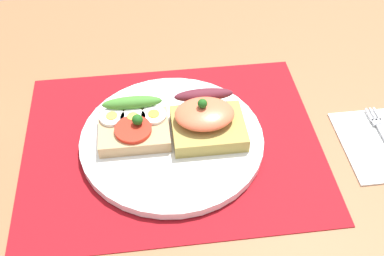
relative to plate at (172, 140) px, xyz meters
The scene contains 5 objects.
ground_plane 2.53cm from the plate, ahead, with size 120.00×90.00×3.20cm, color #915A38.
placemat 0.78cm from the plate, ahead, with size 43.96×34.47×0.30cm, color maroon.
plate is the anchor object (origin of this frame).
sandwich_egg_tomato 6.03cm from the plate, 164.07° to the left, with size 10.22×9.23×4.14cm.
sandwich_salmon 6.01cm from the plate, 11.18° to the left, with size 10.60×10.14×5.92cm.
Camera 1 is at (-2.75, -47.06, 51.96)cm, focal length 43.80 mm.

